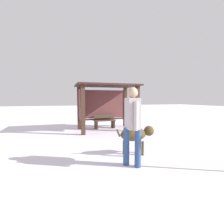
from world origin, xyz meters
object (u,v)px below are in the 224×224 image
at_px(person_walking, 132,121).
at_px(bus_shelter, 103,98).
at_px(dog, 136,134).
at_px(bench_left_inside, 105,122).

bearing_deg(person_walking, bus_shelter, 83.43).
xyz_separation_m(person_walking, dog, (0.43, 0.67, -0.48)).
height_order(bench_left_inside, person_walking, person_walking).
height_order(bus_shelter, bench_left_inside, bus_shelter).
relative_size(bus_shelter, bench_left_inside, 2.64).
distance_m(bus_shelter, dog, 3.98).
bearing_deg(bus_shelter, bench_left_inside, 62.10).
bearing_deg(dog, bench_left_inside, 87.04).
height_order(bench_left_inside, dog, dog).
height_order(person_walking, dog, person_walking).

